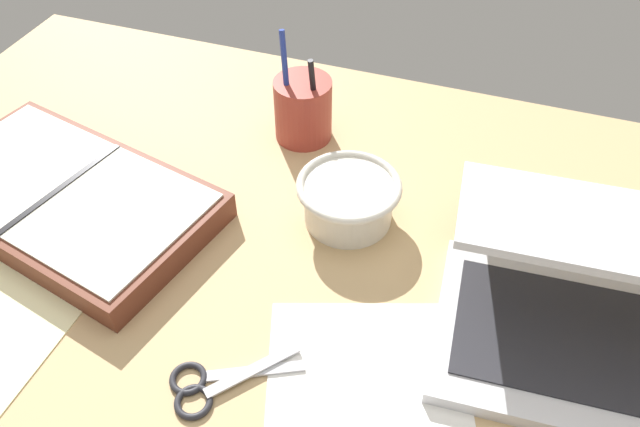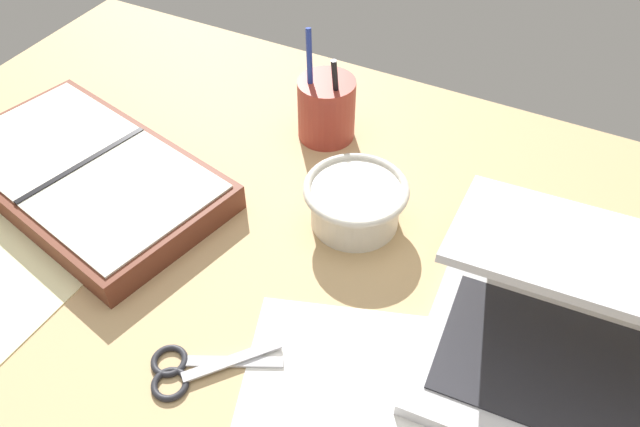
% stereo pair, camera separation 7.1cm
% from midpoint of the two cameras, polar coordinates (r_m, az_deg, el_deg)
% --- Properties ---
extents(desk_top, '(1.40, 1.00, 0.02)m').
position_cam_midpoint_polar(desk_top, '(0.71, 0.99, -9.89)').
color(desk_top, tan).
rests_on(desk_top, ground).
extents(laptop, '(0.35, 0.30, 0.16)m').
position_cam_midpoint_polar(laptop, '(0.70, 27.01, -10.50)').
color(laptop, silver).
rests_on(laptop, desk_top).
extents(bowl, '(0.13, 0.13, 0.06)m').
position_cam_midpoint_polar(bowl, '(0.78, 5.86, 0.93)').
color(bowl, silver).
rests_on(bowl, desk_top).
extents(pen_cup, '(0.08, 0.08, 0.17)m').
position_cam_midpoint_polar(pen_cup, '(0.90, 2.85, 9.47)').
color(pen_cup, '#9E382D').
rests_on(pen_cup, desk_top).
extents(planner, '(0.42, 0.29, 0.04)m').
position_cam_midpoint_polar(planner, '(0.88, -18.42, 3.22)').
color(planner, brown).
rests_on(planner, desk_top).
extents(scissors, '(0.13, 0.12, 0.01)m').
position_cam_midpoint_polar(scissors, '(0.67, -9.09, -14.07)').
color(scissors, '#B7B7BC').
rests_on(scissors, desk_top).
extents(paper_sheet_beside_planner, '(0.19, 0.25, 0.00)m').
position_cam_midpoint_polar(paper_sheet_beside_planner, '(0.81, -24.90, -5.60)').
color(paper_sheet_beside_planner, '#F4EFB2').
rests_on(paper_sheet_beside_planner, desk_top).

